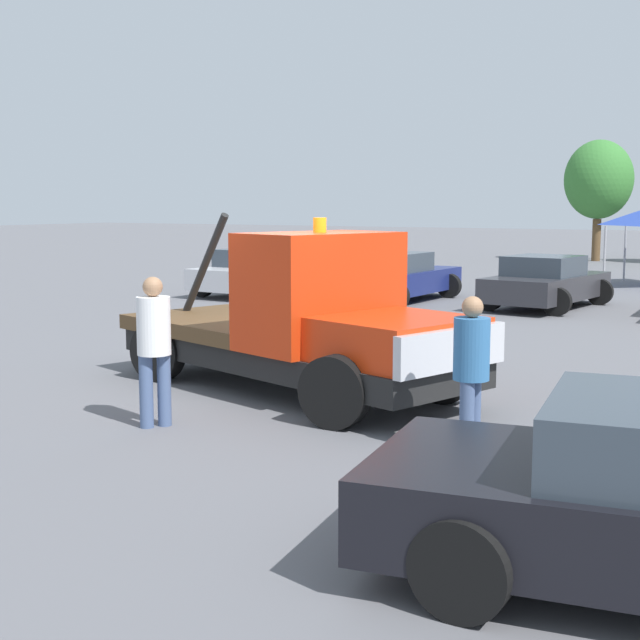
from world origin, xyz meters
TOP-DOWN VIEW (x-y plane):
  - ground_plane at (0.00, 0.00)m, footprint 160.00×160.00m
  - tow_truck at (0.35, -0.11)m, footprint 6.20×3.65m
  - person_near_truck at (3.42, -1.86)m, footprint 0.38×0.38m
  - person_at_hood at (-0.29, -2.55)m, footprint 0.40×0.40m
  - parked_car_silver at (-7.98, 10.93)m, footprint 2.65×4.52m
  - parked_car_navy at (-3.73, 11.20)m, footprint 2.51×4.88m
  - parked_car_charcoal at (0.24, 11.82)m, footprint 2.74×4.44m
  - tree_center at (-3.09, 31.33)m, footprint 3.09×3.09m
  - traffic_cone at (-0.02, 4.92)m, footprint 0.40×0.40m

SIDE VIEW (x-z plane):
  - ground_plane at x=0.00m, z-range 0.00..0.00m
  - traffic_cone at x=-0.02m, z-range -0.02..0.53m
  - parked_car_charcoal at x=0.24m, z-range -0.02..1.32m
  - parked_car_silver at x=-7.98m, z-range -0.02..1.32m
  - parked_car_navy at x=-3.73m, z-range -0.02..1.32m
  - tow_truck at x=0.35m, z-range -0.30..2.21m
  - person_near_truck at x=3.42m, z-range 0.13..1.84m
  - person_at_hood at x=-0.29m, z-range 0.14..1.94m
  - tree_center at x=-3.09m, z-range 0.94..6.45m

